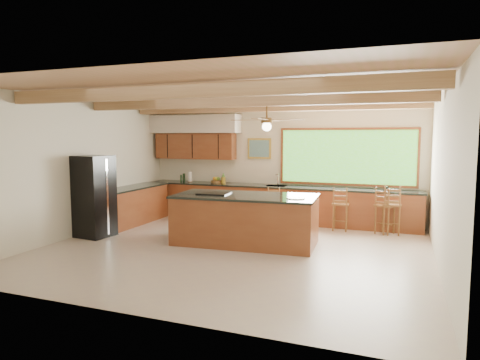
% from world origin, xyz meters
% --- Properties ---
extents(ground, '(7.20, 7.20, 0.00)m').
position_xyz_m(ground, '(0.00, 0.00, 0.00)').
color(ground, '#BCAB9C').
rests_on(ground, ground).
extents(room_shell, '(7.27, 6.54, 3.02)m').
position_xyz_m(room_shell, '(-0.17, 0.65, 2.21)').
color(room_shell, beige).
rests_on(room_shell, ground).
extents(counter_run, '(7.12, 3.10, 1.22)m').
position_xyz_m(counter_run, '(-0.82, 2.52, 0.46)').
color(counter_run, brown).
rests_on(counter_run, ground).
extents(island, '(2.94, 1.54, 1.02)m').
position_xyz_m(island, '(0.05, 0.54, 0.50)').
color(island, brown).
rests_on(island, ground).
extents(refrigerator, '(0.75, 0.73, 1.76)m').
position_xyz_m(refrigerator, '(-3.22, -0.06, 0.88)').
color(refrigerator, black).
rests_on(refrigerator, ground).
extents(bar_stool_a, '(0.38, 0.38, 0.95)m').
position_xyz_m(bar_stool_a, '(0.10, 2.40, 0.56)').
color(bar_stool_a, brown).
rests_on(bar_stool_a, ground).
extents(bar_stool_b, '(0.38, 0.38, 1.03)m').
position_xyz_m(bar_stool_b, '(1.69, 2.40, 0.61)').
color(bar_stool_b, brown).
rests_on(bar_stool_b, ground).
extents(bar_stool_c, '(0.49, 0.49, 1.05)m').
position_xyz_m(bar_stool_c, '(2.66, 2.39, 0.62)').
color(bar_stool_c, brown).
rests_on(bar_stool_c, ground).
extents(bar_stool_d, '(0.44, 0.44, 1.11)m').
position_xyz_m(bar_stool_d, '(2.79, 2.39, 0.66)').
color(bar_stool_d, brown).
rests_on(bar_stool_d, ground).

